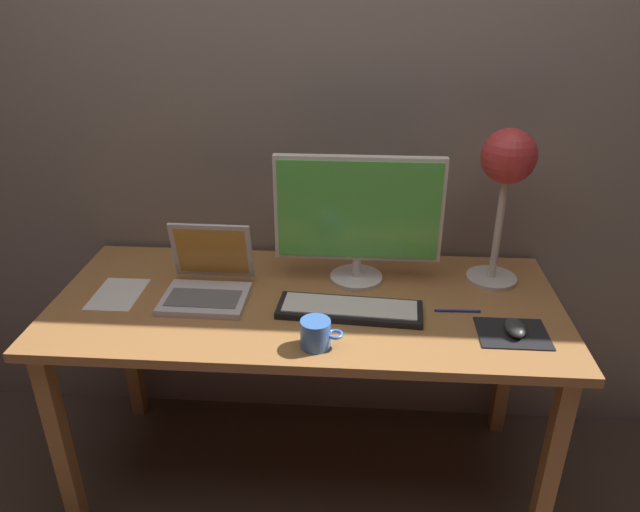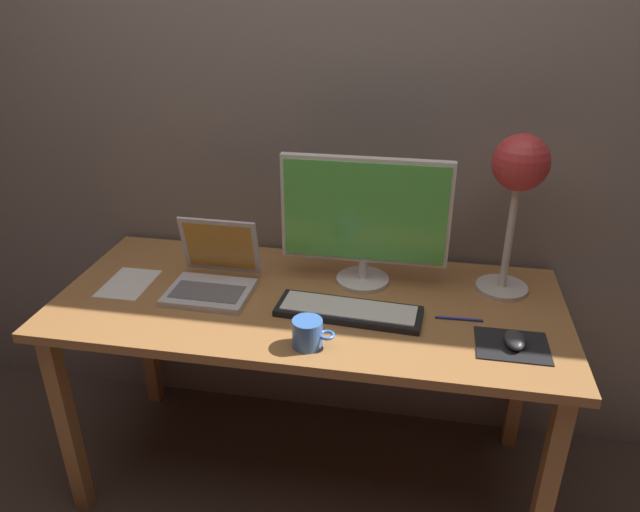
{
  "view_description": "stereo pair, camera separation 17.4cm",
  "coord_description": "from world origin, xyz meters",
  "px_view_note": "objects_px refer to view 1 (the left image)",
  "views": [
    {
      "loc": [
        0.16,
        -1.61,
        1.68
      ],
      "look_at": [
        0.05,
        -0.05,
        0.92
      ],
      "focal_mm": 33.15,
      "sensor_mm": 36.0,
      "label": 1
    },
    {
      "loc": [
        0.33,
        -1.59,
        1.68
      ],
      "look_at": [
        0.05,
        -0.05,
        0.92
      ],
      "focal_mm": 33.15,
      "sensor_mm": 36.0,
      "label": 2
    }
  ],
  "objects_px": {
    "monitor": "(358,215)",
    "coffee_mug": "(316,334)",
    "mouse": "(515,328)",
    "pen": "(457,311)",
    "keyboard_main": "(350,309)",
    "desk_lamp": "(507,169)",
    "laptop": "(208,276)"
  },
  "relations": [
    {
      "from": "desk_lamp",
      "to": "pen",
      "type": "height_order",
      "value": "desk_lamp"
    },
    {
      "from": "desk_lamp",
      "to": "laptop",
      "type": "bearing_deg",
      "value": -170.87
    },
    {
      "from": "mouse",
      "to": "coffee_mug",
      "type": "height_order",
      "value": "coffee_mug"
    },
    {
      "from": "laptop",
      "to": "keyboard_main",
      "type": "bearing_deg",
      "value": -11.49
    },
    {
      "from": "desk_lamp",
      "to": "mouse",
      "type": "height_order",
      "value": "desk_lamp"
    },
    {
      "from": "keyboard_main",
      "to": "laptop",
      "type": "xyz_separation_m",
      "value": [
        -0.46,
        0.09,
        0.05
      ]
    },
    {
      "from": "desk_lamp",
      "to": "mouse",
      "type": "xyz_separation_m",
      "value": [
        0.0,
        -0.32,
        -0.37
      ]
    },
    {
      "from": "mouse",
      "to": "coffee_mug",
      "type": "bearing_deg",
      "value": -169.81
    },
    {
      "from": "desk_lamp",
      "to": "coffee_mug",
      "type": "bearing_deg",
      "value": -142.74
    },
    {
      "from": "laptop",
      "to": "mouse",
      "type": "bearing_deg",
      "value": -10.67
    },
    {
      "from": "keyboard_main",
      "to": "laptop",
      "type": "distance_m",
      "value": 0.47
    },
    {
      "from": "laptop",
      "to": "mouse",
      "type": "height_order",
      "value": "laptop"
    },
    {
      "from": "keyboard_main",
      "to": "pen",
      "type": "distance_m",
      "value": 0.33
    },
    {
      "from": "laptop",
      "to": "desk_lamp",
      "type": "bearing_deg",
      "value": 9.13
    },
    {
      "from": "laptop",
      "to": "mouse",
      "type": "xyz_separation_m",
      "value": [
        0.93,
        -0.18,
        -0.04
      ]
    },
    {
      "from": "monitor",
      "to": "keyboard_main",
      "type": "distance_m",
      "value": 0.31
    },
    {
      "from": "coffee_mug",
      "to": "mouse",
      "type": "bearing_deg",
      "value": 10.19
    },
    {
      "from": "keyboard_main",
      "to": "mouse",
      "type": "distance_m",
      "value": 0.48
    },
    {
      "from": "coffee_mug",
      "to": "monitor",
      "type": "bearing_deg",
      "value": 75.09
    },
    {
      "from": "keyboard_main",
      "to": "mouse",
      "type": "height_order",
      "value": "mouse"
    },
    {
      "from": "mouse",
      "to": "pen",
      "type": "relative_size",
      "value": 0.69
    },
    {
      "from": "monitor",
      "to": "pen",
      "type": "height_order",
      "value": "monitor"
    },
    {
      "from": "monitor",
      "to": "mouse",
      "type": "xyz_separation_m",
      "value": [
        0.46,
        -0.3,
        -0.22
      ]
    },
    {
      "from": "pen",
      "to": "keyboard_main",
      "type": "bearing_deg",
      "value": -175.29
    },
    {
      "from": "keyboard_main",
      "to": "pen",
      "type": "relative_size",
      "value": 3.2
    },
    {
      "from": "monitor",
      "to": "coffee_mug",
      "type": "distance_m",
      "value": 0.45
    },
    {
      "from": "laptop",
      "to": "desk_lamp",
      "type": "height_order",
      "value": "desk_lamp"
    },
    {
      "from": "desk_lamp",
      "to": "coffee_mug",
      "type": "height_order",
      "value": "desk_lamp"
    },
    {
      "from": "coffee_mug",
      "to": "desk_lamp",
      "type": "bearing_deg",
      "value": 37.26
    },
    {
      "from": "keyboard_main",
      "to": "pen",
      "type": "bearing_deg",
      "value": 4.71
    },
    {
      "from": "keyboard_main",
      "to": "desk_lamp",
      "type": "relative_size",
      "value": 0.87
    },
    {
      "from": "keyboard_main",
      "to": "mouse",
      "type": "xyz_separation_m",
      "value": [
        0.48,
        -0.08,
        0.01
      ]
    }
  ]
}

